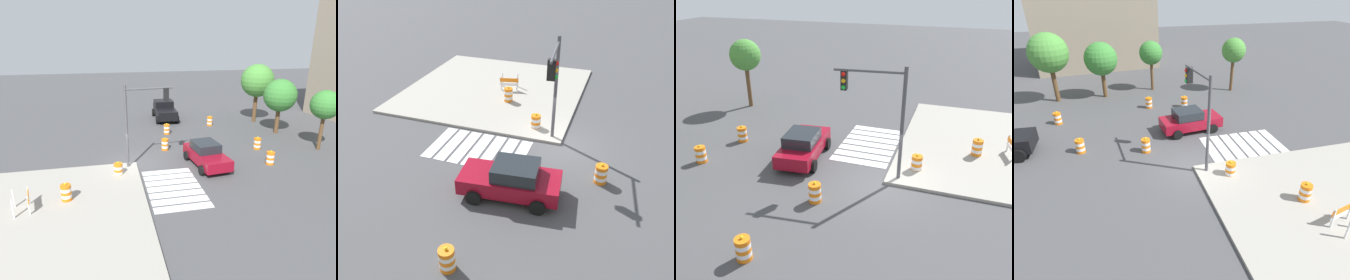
# 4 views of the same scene
# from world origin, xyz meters

# --- Properties ---
(ground_plane) EXTENTS (120.00, 120.00, 0.00)m
(ground_plane) POSITION_xyz_m (0.00, 0.00, 0.00)
(ground_plane) COLOR #474749
(sidewalk_corner) EXTENTS (12.00, 12.00, 0.15)m
(sidewalk_corner) POSITION_xyz_m (6.00, -6.00, 0.07)
(sidewalk_corner) COLOR #9E998E
(sidewalk_corner) RESTS_ON ground
(crosswalk_stripes) EXTENTS (5.10, 3.20, 0.02)m
(crosswalk_stripes) POSITION_xyz_m (4.00, 1.80, 0.01)
(crosswalk_stripes) COLOR silver
(crosswalk_stripes) RESTS_ON ground
(sports_car) EXTENTS (4.47, 2.48, 1.63)m
(sports_car) POSITION_xyz_m (1.18, 4.75, 0.81)
(sports_car) COLOR maroon
(sports_car) RESTS_ON ground
(traffic_barrel_near_corner) EXTENTS (0.56, 0.56, 1.02)m
(traffic_barrel_near_corner) POSITION_xyz_m (1.97, 9.21, 0.45)
(traffic_barrel_near_corner) COLOR orange
(traffic_barrel_near_corner) RESTS_ON ground
(traffic_barrel_median_near) EXTENTS (0.56, 0.56, 1.02)m
(traffic_barrel_median_near) POSITION_xyz_m (1.74, -1.32, 0.45)
(traffic_barrel_median_near) COLOR orange
(traffic_barrel_median_near) RESTS_ON ground
(traffic_barrel_lane_center) EXTENTS (0.56, 0.56, 1.02)m
(traffic_barrel_lane_center) POSITION_xyz_m (-2.37, 2.56, 0.45)
(traffic_barrel_lane_center) COLOR orange
(traffic_barrel_lane_center) RESTS_ON ground
(traffic_barrel_on_sidewalk) EXTENTS (0.56, 0.56, 1.02)m
(traffic_barrel_on_sidewalk) POSITION_xyz_m (4.39, -4.21, 0.60)
(traffic_barrel_on_sidewalk) COLOR orange
(traffic_barrel_on_sidewalk) RESTS_ON sidewalk_corner
(construction_barricade) EXTENTS (1.37, 1.03, 1.00)m
(construction_barricade) POSITION_xyz_m (4.97, -6.11, 0.72)
(construction_barricade) COLOR silver
(construction_barricade) RESTS_ON sidewalk_corner
(traffic_light_pole) EXTENTS (0.67, 3.28, 5.50)m
(traffic_light_pole) POSITION_xyz_m (0.47, 0.53, 3.91)
(traffic_light_pole) COLOR #4C4C51
(traffic_light_pole) RESTS_ON sidewalk_corner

